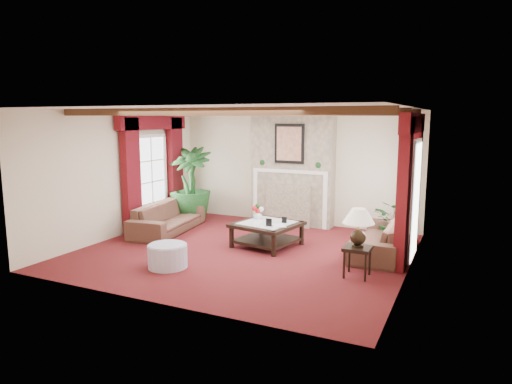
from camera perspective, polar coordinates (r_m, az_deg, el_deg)
The scene contains 23 objects.
floor at distance 8.87m, azimuth -1.43°, elevation -7.40°, with size 6.00×6.00×0.00m, color #4C0D17.
ceiling at distance 8.50m, azimuth -1.51°, elevation 10.32°, with size 6.00×6.00×0.00m, color white.
back_wall at distance 11.09m, azimuth 4.93°, elevation 3.05°, with size 6.00×0.02×2.70m, color beige.
left_wall at distance 10.28m, azimuth -16.60°, elevation 2.21°, with size 0.02×5.50×2.70m, color beige.
right_wall at distance 7.73m, azimuth 18.83°, elevation -0.11°, with size 0.02×5.50×2.70m, color beige.
ceiling_beams at distance 8.50m, azimuth -1.50°, elevation 9.92°, with size 6.00×3.00×0.12m, color #3D2113, non-canonical shape.
fireplace at distance 10.84m, azimuth 4.66°, elevation 10.06°, with size 2.00×0.52×2.70m, color tan, non-canonical shape.
french_door_left at distance 10.96m, azimuth -13.18°, elevation 6.86°, with size 0.10×1.10×2.16m, color white, non-canonical shape.
french_door_right at distance 8.64m, azimuth 19.67°, elevation 5.99°, with size 0.10×1.10×2.16m, color white, non-canonical shape.
curtains_left at distance 10.88m, azimuth -12.80°, elevation 9.07°, with size 0.20×2.40×2.55m, color #490913, non-canonical shape.
curtains_right at distance 8.65m, azimuth 19.09°, elevation 8.81°, with size 0.20×2.40×2.55m, color #490913, non-canonical shape.
sofa_left at distance 10.43m, azimuth -10.97°, elevation -2.61°, with size 0.94×2.26×0.86m, color black.
sofa_right at distance 8.93m, azimuth 15.34°, elevation -4.82°, with size 0.66×2.16×0.84m, color black.
potted_palm at distance 11.41m, azimuth -8.15°, elevation -1.08°, with size 1.31×1.98×1.03m, color black.
small_plant at distance 9.77m, azimuth 16.89°, elevation -4.16°, with size 1.14×1.17×0.68m, color black.
coffee_table at distance 9.16m, azimuth 1.38°, elevation -5.32°, with size 1.16×1.16×0.47m, color black, non-canonical shape.
side_table at distance 7.61m, azimuth 12.52°, elevation -8.50°, with size 0.42×0.42×0.50m, color black, non-canonical shape.
ottoman at distance 8.04m, azimuth -11.00°, elevation -7.87°, with size 0.68×0.68×0.39m, color #A39EB4.
table_lamp at distance 7.46m, azimuth 12.68°, elevation -4.31°, with size 0.51×0.51×0.64m, color black, non-canonical shape.
flower_vase at distance 9.42m, azimuth 0.20°, elevation -2.88°, with size 0.19×0.20×0.18m, color silver.
book at distance 8.75m, azimuth 2.17°, elevation -3.36°, with size 0.20×0.15×0.32m, color black.
photo_frame_a at distance 8.77m, azimuth 1.62°, elevation -3.85°, with size 0.12×0.02×0.16m, color black, non-canonical shape.
photo_frame_b at distance 9.06m, azimuth 3.55°, elevation -3.53°, with size 0.10×0.02×0.13m, color black, non-canonical shape.
Camera 1 is at (3.82, -7.59, 2.54)m, focal length 32.00 mm.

